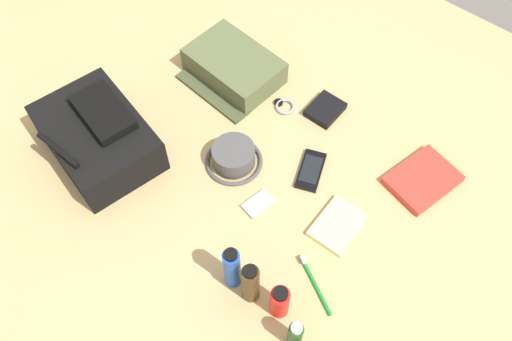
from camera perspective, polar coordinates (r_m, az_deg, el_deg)
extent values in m
cube|color=tan|center=(1.59, 0.00, -0.99)|extent=(2.64, 2.02, 0.02)
cube|color=black|center=(1.65, -16.07, 3.27)|extent=(0.40, 0.32, 0.12)
cube|color=black|center=(1.60, -15.58, 5.84)|extent=(0.22, 0.15, 0.03)
cylinder|color=black|center=(1.57, -19.84, 2.02)|extent=(0.16, 0.02, 0.02)
cube|color=#56603D|center=(1.79, -2.28, 10.77)|extent=(0.30, 0.22, 0.09)
cube|color=#454D30|center=(1.76, -4.52, 7.96)|extent=(0.28, 0.09, 0.01)
cylinder|color=#4D4D4D|center=(1.58, -2.41, 1.52)|extent=(0.13, 0.13, 0.06)
torus|color=#4D4D4D|center=(1.61, -2.37, 0.90)|extent=(0.17, 0.17, 0.01)
cylinder|color=#19471E|center=(1.35, 4.07, -16.68)|extent=(0.04, 0.04, 0.10)
cylinder|color=silver|center=(1.30, 4.23, -16.01)|extent=(0.03, 0.03, 0.01)
cylinder|color=red|center=(1.37, 2.47, -13.47)|extent=(0.05, 0.05, 0.11)
cylinder|color=black|center=(1.31, 2.57, -12.63)|extent=(0.04, 0.04, 0.01)
cylinder|color=#473319|center=(1.37, -0.57, -11.67)|extent=(0.04, 0.04, 0.15)
cylinder|color=black|center=(1.29, -0.60, -10.42)|extent=(0.03, 0.03, 0.01)
cylinder|color=blue|center=(1.38, -2.49, -10.10)|extent=(0.04, 0.04, 0.16)
cylinder|color=black|center=(1.30, -2.63, -8.71)|extent=(0.03, 0.03, 0.01)
cube|color=red|center=(1.64, 16.91, -0.90)|extent=(0.18, 0.22, 0.02)
cube|color=white|center=(1.64, 16.89, -0.95)|extent=(0.17, 0.21, 0.02)
cube|color=black|center=(1.60, 5.69, 0.00)|extent=(0.11, 0.15, 0.01)
cube|color=black|center=(1.59, 5.72, 0.13)|extent=(0.08, 0.11, 0.00)
cube|color=#B7B7BC|center=(1.54, 0.22, -3.47)|extent=(0.07, 0.09, 0.01)
cylinder|color=silver|center=(1.54, 0.57, -3.00)|extent=(0.03, 0.03, 0.00)
torus|color=#99999E|center=(1.73, 3.04, 6.63)|extent=(0.06, 0.06, 0.01)
cylinder|color=black|center=(1.74, 2.35, 7.06)|extent=(0.03, 0.03, 0.01)
cylinder|color=#198C33|center=(1.45, 6.17, -11.71)|extent=(0.16, 0.09, 0.01)
cube|color=white|center=(1.46, 4.97, -9.19)|extent=(0.02, 0.02, 0.01)
cube|color=black|center=(1.72, 7.18, 6.29)|extent=(0.09, 0.11, 0.02)
cube|color=beige|center=(1.52, 8.51, -5.63)|extent=(0.12, 0.15, 0.02)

